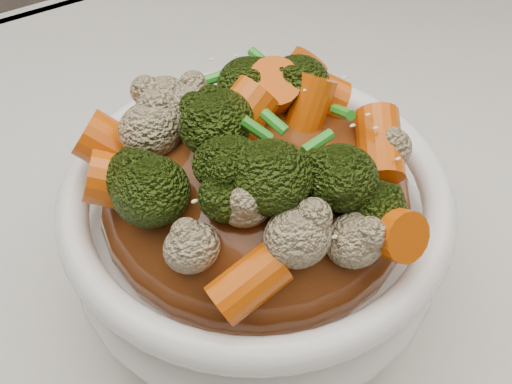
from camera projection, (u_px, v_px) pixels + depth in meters
tablecloth at (308, 261)px, 0.43m from camera, size 1.20×0.80×0.04m
bowl at (256, 229)px, 0.36m from camera, size 0.24×0.24×0.09m
sauce_base at (256, 196)px, 0.34m from camera, size 0.19×0.19×0.10m
carrots at (256, 109)px, 0.30m from camera, size 0.19×0.19×0.05m
broccoli at (256, 110)px, 0.30m from camera, size 0.19×0.19×0.05m
cauliflower at (256, 114)px, 0.30m from camera, size 0.19×0.19×0.04m
scallions at (256, 107)px, 0.29m from camera, size 0.15×0.15×0.02m
sesame_seeds at (256, 107)px, 0.29m from camera, size 0.17×0.17×0.01m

